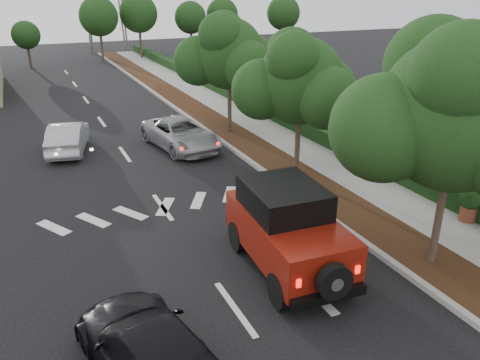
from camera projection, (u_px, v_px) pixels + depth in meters
ground at (235, 309)px, 10.93m from camera, size 120.00×120.00×0.00m
curb at (219, 140)px, 22.74m from camera, size 0.20×70.00×0.15m
planting_strip at (238, 137)px, 23.14m from camera, size 1.80×70.00×0.12m
sidewalk at (272, 133)px, 23.88m from camera, size 2.00×70.00×0.12m
hedge at (296, 123)px, 24.29m from camera, size 0.80×70.00×0.80m
transmission_tower at (110, 52)px, 53.46m from camera, size 7.00×4.00×28.00m
street_tree_near at (430, 264)px, 12.69m from camera, size 3.80×3.80×5.92m
street_tree_mid at (296, 176)px, 18.55m from camera, size 3.20×3.20×5.32m
street_tree_far at (230, 133)px, 24.00m from camera, size 3.40×3.40×5.62m
red_jeep at (284, 226)px, 12.23m from camera, size 2.26×4.56×2.28m
silver_suv_ahead at (181, 134)px, 21.60m from camera, size 2.94×5.11×1.34m
black_suv_oncoming at (153, 353)px, 8.69m from camera, size 2.71×4.82×1.32m
silver_sedan_oncoming at (68, 137)px, 21.14m from camera, size 2.35×4.32×1.35m
terracotta_planter at (470, 203)px, 14.56m from camera, size 0.63×0.63×1.09m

